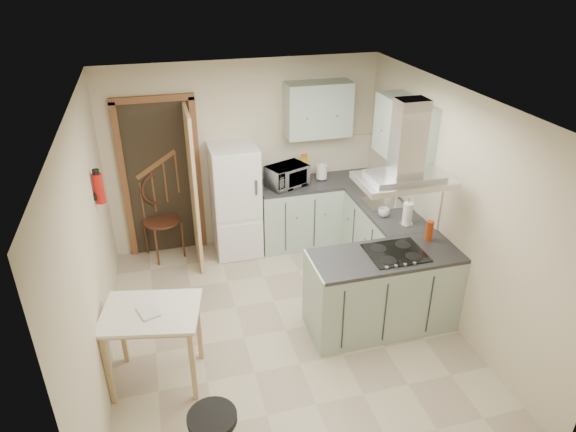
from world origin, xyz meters
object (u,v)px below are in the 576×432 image
object	(u,v)px
fridge	(235,201)
microwave	(287,176)
drop_leaf_table	(156,346)
extractor_hood	(404,180)
peninsula	(383,291)
bentwood_chair	(162,221)

from	to	relation	value
fridge	microwave	world-z (taller)	fridge
fridge	drop_leaf_table	bearing A→B (deg)	-117.92
extractor_hood	drop_leaf_table	world-z (taller)	extractor_hood
extractor_hood	peninsula	bearing A→B (deg)	180.00
peninsula	bentwood_chair	distance (m)	3.04
peninsula	drop_leaf_table	distance (m)	2.38
extractor_hood	microwave	size ratio (longest dim) A/B	1.76
peninsula	microwave	world-z (taller)	microwave
extractor_hood	drop_leaf_table	xyz separation A→B (m)	(-2.47, -0.19, -1.32)
peninsula	extractor_hood	size ratio (longest dim) A/B	1.72
peninsula	bentwood_chair	xyz separation A→B (m)	(-2.18, 2.11, 0.07)
fridge	bentwood_chair	world-z (taller)	fridge
extractor_hood	bentwood_chair	world-z (taller)	extractor_hood
bentwood_chair	extractor_hood	bearing A→B (deg)	-63.30
bentwood_chair	microwave	bearing A→B (deg)	-26.33
fridge	bentwood_chair	bearing A→B (deg)	172.50
bentwood_chair	drop_leaf_table	bearing A→B (deg)	-115.35
extractor_hood	microwave	xyz separation A→B (m)	(-0.63, 1.94, -0.68)
bentwood_chair	microwave	world-z (taller)	microwave
fridge	drop_leaf_table	size ratio (longest dim) A/B	1.74
bentwood_chair	microwave	xyz separation A→B (m)	(1.65, -0.16, 0.52)
extractor_hood	microwave	world-z (taller)	extractor_hood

